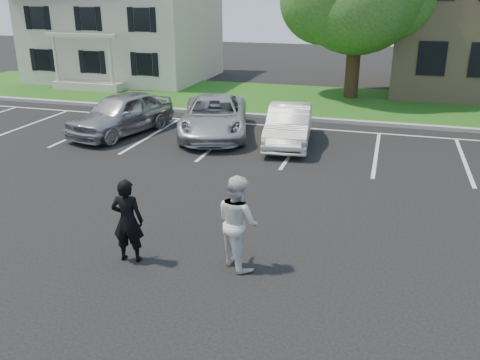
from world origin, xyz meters
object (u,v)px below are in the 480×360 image
Objects in this scene: man_white_shirt at (238,222)px; car_silver_minivan at (214,116)px; house at (124,15)px; man_black_suit at (128,221)px; car_silver_west at (121,113)px; car_white_sedan at (289,125)px.

car_silver_minivan is (-3.71, 9.23, -0.23)m from man_white_shirt.
man_black_suit is at bearing -61.82° from house.
man_white_shirt reaches higher than car_silver_west.
house is 15.18m from car_silver_minivan.
man_white_shirt is 11.07m from car_silver_west.
car_silver_west is at bearing -62.83° from house.
man_white_shirt is at bearing -83.93° from car_silver_minivan.
house is 1.96× the size of car_silver_minivan.
car_silver_west is 0.89× the size of car_silver_minivan.
man_white_shirt is at bearing -176.74° from man_black_suit.
house reaches higher than man_white_shirt.
man_black_suit is at bearing 52.01° from man_white_shirt.
car_silver_minivan is 3.01m from car_white_sedan.
man_white_shirt is (13.40, -20.49, -2.87)m from house.
car_silver_west is at bearing 176.92° from car_white_sedan.
man_white_shirt is 0.37× the size of car_silver_minivan.
man_white_shirt reaches higher than man_black_suit.
car_silver_minivan is at bearing 165.45° from car_white_sedan.
car_white_sedan is (12.68, -11.68, -3.13)m from house.
house is at bearing 130.68° from car_white_sedan.
man_white_shirt reaches higher than car_silver_minivan.
house is 2.21× the size of car_silver_west.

